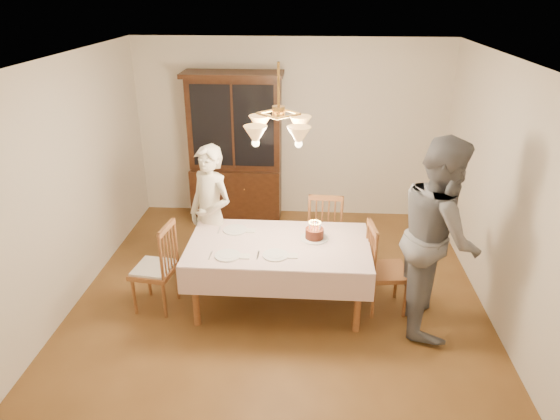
# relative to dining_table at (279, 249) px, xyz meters

# --- Properties ---
(ground) EXTENTS (5.00, 5.00, 0.00)m
(ground) POSITION_rel_dining_table_xyz_m (0.00, 0.00, -0.68)
(ground) COLOR brown
(ground) RESTS_ON ground
(room_shell) EXTENTS (5.00, 5.00, 5.00)m
(room_shell) POSITION_rel_dining_table_xyz_m (0.00, 0.00, 0.90)
(room_shell) COLOR white
(room_shell) RESTS_ON ground
(dining_table) EXTENTS (1.90, 1.10, 0.76)m
(dining_table) POSITION_rel_dining_table_xyz_m (0.00, 0.00, 0.00)
(dining_table) COLOR brown
(dining_table) RESTS_ON ground
(china_hutch) EXTENTS (1.38, 0.54, 2.16)m
(china_hutch) POSITION_rel_dining_table_xyz_m (-0.78, 2.25, 0.36)
(china_hutch) COLOR black
(china_hutch) RESTS_ON ground
(chair_far_side) EXTENTS (0.46, 0.44, 1.00)m
(chair_far_side) POSITION_rel_dining_table_xyz_m (0.51, 0.93, -0.24)
(chair_far_side) COLOR brown
(chair_far_side) RESTS_ON ground
(chair_left_end) EXTENTS (0.47, 0.49, 1.00)m
(chair_left_end) POSITION_rel_dining_table_xyz_m (-1.32, -0.13, -0.23)
(chair_left_end) COLOR brown
(chair_left_end) RESTS_ON ground
(chair_right_end) EXTENTS (0.47, 0.49, 1.00)m
(chair_right_end) POSITION_rel_dining_table_xyz_m (1.14, 0.01, -0.24)
(chair_right_end) COLOR brown
(chair_right_end) RESTS_ON ground
(elderly_woman) EXTENTS (0.72, 0.67, 1.65)m
(elderly_woman) POSITION_rel_dining_table_xyz_m (-0.81, 0.50, 0.14)
(elderly_woman) COLOR white
(elderly_woman) RESTS_ON ground
(adult_in_grey) EXTENTS (0.80, 1.01, 2.00)m
(adult_in_grey) POSITION_rel_dining_table_xyz_m (1.58, -0.19, 0.32)
(adult_in_grey) COLOR slate
(adult_in_grey) RESTS_ON ground
(birthday_cake) EXTENTS (0.30, 0.30, 0.20)m
(birthday_cake) POSITION_rel_dining_table_xyz_m (0.37, 0.12, 0.13)
(birthday_cake) COLOR white
(birthday_cake) RESTS_ON dining_table
(place_setting_near_left) EXTENTS (0.40, 0.26, 0.02)m
(place_setting_near_left) POSITION_rel_dining_table_xyz_m (-0.48, -0.31, 0.08)
(place_setting_near_left) COLOR white
(place_setting_near_left) RESTS_ON dining_table
(place_setting_near_right) EXTENTS (0.41, 0.26, 0.02)m
(place_setting_near_right) POSITION_rel_dining_table_xyz_m (-0.00, -0.27, 0.08)
(place_setting_near_right) COLOR white
(place_setting_near_right) RESTS_ON dining_table
(place_setting_far_left) EXTENTS (0.41, 0.26, 0.02)m
(place_setting_far_left) POSITION_rel_dining_table_xyz_m (-0.49, 0.26, 0.08)
(place_setting_far_left) COLOR white
(place_setting_far_left) RESTS_ON dining_table
(chandelier) EXTENTS (0.62, 0.62, 0.73)m
(chandelier) POSITION_rel_dining_table_xyz_m (-0.00, -0.00, 1.29)
(chandelier) COLOR #BF8C3F
(chandelier) RESTS_ON ground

